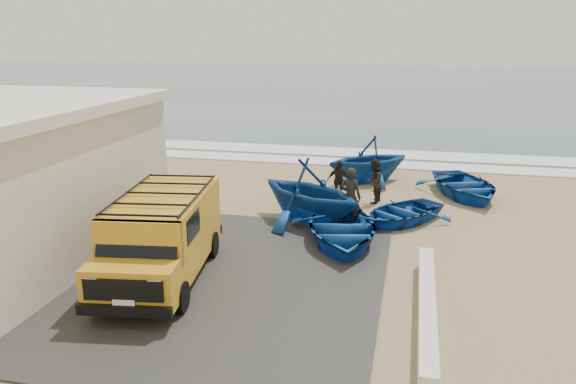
{
  "coord_description": "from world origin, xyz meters",
  "views": [
    {
      "loc": [
        4.51,
        -14.41,
        6.05
      ],
      "look_at": [
        0.71,
        2.25,
        1.2
      ],
      "focal_mm": 35.0,
      "sensor_mm": 36.0,
      "label": 1
    }
  ],
  "objects_px": {
    "boat_mid_right": "(465,186)",
    "fisherman_back": "(338,180)",
    "boat_near_left": "(341,229)",
    "boat_far_left": "(368,159)",
    "fisherman_middle": "(374,181)",
    "van": "(162,234)",
    "boat_mid_left": "(309,191)",
    "fisherman_front": "(350,197)",
    "parapet": "(427,309)",
    "boat_near_right": "(400,212)"
  },
  "relations": [
    {
      "from": "boat_mid_left",
      "to": "fisherman_back",
      "type": "distance_m",
      "value": 2.83
    },
    {
      "from": "boat_mid_right",
      "to": "fisherman_middle",
      "type": "distance_m",
      "value": 3.74
    },
    {
      "from": "parapet",
      "to": "boat_near_left",
      "type": "distance_m",
      "value": 4.96
    },
    {
      "from": "fisherman_middle",
      "to": "fisherman_front",
      "type": "bearing_deg",
      "value": 1.44
    },
    {
      "from": "boat_near_left",
      "to": "boat_mid_left",
      "type": "height_order",
      "value": "boat_mid_left"
    },
    {
      "from": "boat_mid_right",
      "to": "fisherman_back",
      "type": "bearing_deg",
      "value": 179.44
    },
    {
      "from": "parapet",
      "to": "fisherman_middle",
      "type": "bearing_deg",
      "value": 102.0
    },
    {
      "from": "fisherman_middle",
      "to": "fisherman_back",
      "type": "bearing_deg",
      "value": -81.15
    },
    {
      "from": "parapet",
      "to": "boat_mid_left",
      "type": "relative_size",
      "value": 1.49
    },
    {
      "from": "van",
      "to": "parapet",
      "type": "bearing_deg",
      "value": -15.01
    },
    {
      "from": "van",
      "to": "boat_near_left",
      "type": "xyz_separation_m",
      "value": [
        4.08,
        3.5,
        -0.75
      ]
    },
    {
      "from": "van",
      "to": "fisherman_back",
      "type": "height_order",
      "value": "van"
    },
    {
      "from": "boat_near_left",
      "to": "fisherman_back",
      "type": "height_order",
      "value": "fisherman_back"
    },
    {
      "from": "boat_mid_right",
      "to": "boat_far_left",
      "type": "xyz_separation_m",
      "value": [
        -3.81,
        1.36,
        0.55
      ]
    },
    {
      "from": "boat_near_right",
      "to": "fisherman_back",
      "type": "bearing_deg",
      "value": 175.74
    },
    {
      "from": "van",
      "to": "fisherman_middle",
      "type": "bearing_deg",
      "value": 51.24
    },
    {
      "from": "parapet",
      "to": "boat_far_left",
      "type": "bearing_deg",
      "value": 101.19
    },
    {
      "from": "parapet",
      "to": "boat_near_left",
      "type": "height_order",
      "value": "boat_near_left"
    },
    {
      "from": "van",
      "to": "boat_mid_left",
      "type": "bearing_deg",
      "value": 53.83
    },
    {
      "from": "parapet",
      "to": "boat_near_left",
      "type": "relative_size",
      "value": 1.4
    },
    {
      "from": "boat_near_right",
      "to": "fisherman_middle",
      "type": "height_order",
      "value": "fisherman_middle"
    },
    {
      "from": "van",
      "to": "boat_near_right",
      "type": "height_order",
      "value": "van"
    },
    {
      "from": "boat_far_left",
      "to": "fisherman_middle",
      "type": "distance_m",
      "value": 3.02
    },
    {
      "from": "boat_mid_left",
      "to": "boat_mid_right",
      "type": "relative_size",
      "value": 0.97
    },
    {
      "from": "parapet",
      "to": "fisherman_front",
      "type": "relative_size",
      "value": 3.07
    },
    {
      "from": "van",
      "to": "fisherman_middle",
      "type": "distance_m",
      "value": 9.16
    },
    {
      "from": "boat_near_right",
      "to": "fisherman_front",
      "type": "xyz_separation_m",
      "value": [
        -1.59,
        -0.69,
        0.62
      ]
    },
    {
      "from": "boat_near_right",
      "to": "boat_mid_left",
      "type": "relative_size",
      "value": 0.84
    },
    {
      "from": "parapet",
      "to": "fisherman_back",
      "type": "xyz_separation_m",
      "value": [
        -3.15,
        8.75,
        0.48
      ]
    },
    {
      "from": "parapet",
      "to": "fisherman_middle",
      "type": "height_order",
      "value": "fisherman_middle"
    },
    {
      "from": "boat_near_left",
      "to": "boat_mid_left",
      "type": "relative_size",
      "value": 1.06
    },
    {
      "from": "boat_near_left",
      "to": "fisherman_middle",
      "type": "height_order",
      "value": "fisherman_middle"
    },
    {
      "from": "boat_mid_right",
      "to": "fisherman_middle",
      "type": "xyz_separation_m",
      "value": [
        -3.35,
        -1.62,
        0.39
      ]
    },
    {
      "from": "boat_mid_left",
      "to": "fisherman_front",
      "type": "xyz_separation_m",
      "value": [
        1.36,
        -0.1,
        -0.09
      ]
    },
    {
      "from": "boat_mid_right",
      "to": "fisherman_back",
      "type": "height_order",
      "value": "fisherman_back"
    },
    {
      "from": "boat_mid_left",
      "to": "boat_mid_right",
      "type": "distance_m",
      "value": 6.81
    },
    {
      "from": "boat_mid_right",
      "to": "fisherman_middle",
      "type": "bearing_deg",
      "value": -173.02
    },
    {
      "from": "boat_near_left",
      "to": "boat_far_left",
      "type": "height_order",
      "value": "boat_far_left"
    },
    {
      "from": "fisherman_middle",
      "to": "fisherman_back",
      "type": "xyz_separation_m",
      "value": [
        -1.31,
        0.08,
        -0.06
      ]
    },
    {
      "from": "boat_mid_left",
      "to": "fisherman_back",
      "type": "xyz_separation_m",
      "value": [
        0.59,
        2.75,
        -0.3
      ]
    },
    {
      "from": "boat_far_left",
      "to": "fisherman_front",
      "type": "bearing_deg",
      "value": -38.45
    },
    {
      "from": "boat_mid_left",
      "to": "fisherman_middle",
      "type": "bearing_deg",
      "value": -2.89
    },
    {
      "from": "boat_near_left",
      "to": "boat_mid_right",
      "type": "distance_m",
      "value": 7.17
    },
    {
      "from": "boat_near_left",
      "to": "boat_near_right",
      "type": "bearing_deg",
      "value": 42.71
    },
    {
      "from": "boat_mid_left",
      "to": "fisherman_middle",
      "type": "distance_m",
      "value": 3.28
    },
    {
      "from": "boat_far_left",
      "to": "boat_near_right",
      "type": "bearing_deg",
      "value": -20.99
    },
    {
      "from": "fisherman_back",
      "to": "boat_near_left",
      "type": "bearing_deg",
      "value": -106.05
    },
    {
      "from": "boat_far_left",
      "to": "fisherman_front",
      "type": "distance_m",
      "value": 5.75
    },
    {
      "from": "boat_near_right",
      "to": "fisherman_middle",
      "type": "relative_size",
      "value": 2.08
    },
    {
      "from": "boat_mid_left",
      "to": "boat_far_left",
      "type": "relative_size",
      "value": 1.08
    }
  ]
}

